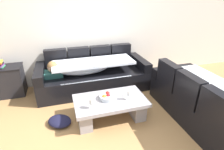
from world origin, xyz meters
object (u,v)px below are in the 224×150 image
crumpled_garment (60,121)px  wine_glass_near_right (129,94)px  couch_along_wall (92,75)px  fruit_bowl (108,97)px  wine_glass_near_left (91,102)px  side_cabinet (6,81)px  open_magazine (131,95)px  couch_near_window (204,103)px  coffee_table (110,106)px

crumpled_garment → wine_glass_near_right: bearing=-8.9°
couch_along_wall → fruit_bowl: 1.13m
wine_glass_near_right → crumpled_garment: wine_glass_near_right is taller
wine_glass_near_left → wine_glass_near_right: size_ratio=1.00×
fruit_bowl → crumpled_garment: 0.89m
wine_glass_near_left → side_cabinet: 2.18m
wine_glass_near_right → open_magazine: 0.18m
wine_glass_near_left → wine_glass_near_right: bearing=5.7°
couch_near_window → wine_glass_near_right: bearing=71.3°
coffee_table → wine_glass_near_right: size_ratio=7.23×
couch_along_wall → crumpled_garment: bearing=-125.3°
wine_glass_near_left → open_magazine: 0.75m
fruit_bowl → wine_glass_near_left: 0.37m
couch_near_window → side_cabinet: 3.84m
open_magazine → crumpled_garment: 1.27m
couch_along_wall → fruit_bowl: size_ratio=8.52×
coffee_table → fruit_bowl: bearing=143.9°
wine_glass_near_left → open_magazine: bearing=13.7°
open_magazine → crumpled_garment: bearing=-172.9°
wine_glass_near_left → wine_glass_near_right: (0.63, 0.06, 0.00)m
couch_along_wall → crumpled_garment: (-0.76, -1.07, -0.27)m
wine_glass_near_right → open_magazine: bearing=51.7°
side_cabinet → couch_along_wall: bearing=-7.2°
couch_along_wall → wine_glass_near_right: bearing=-73.0°
couch_along_wall → crumpled_garment: couch_along_wall is taller
fruit_bowl → side_cabinet: (-1.83, 1.35, -0.10)m
open_magazine → wine_glass_near_left: bearing=-156.1°
coffee_table → open_magazine: (0.37, 0.01, 0.15)m
wine_glass_near_left → side_cabinet: bearing=134.8°
coffee_table → open_magazine: bearing=2.2°
open_magazine → couch_along_wall: bearing=122.7°
crumpled_garment → open_magazine: bearing=-3.1°
couch_near_window → wine_glass_near_left: bearing=79.4°
wine_glass_near_right → side_cabinet: 2.62m
side_cabinet → fruit_bowl: bearing=-36.3°
wine_glass_near_right → side_cabinet: size_ratio=0.23×
fruit_bowl → crumpled_garment: size_ratio=0.70×
coffee_table → wine_glass_near_left: bearing=-155.0°
fruit_bowl → side_cabinet: 2.28m
couch_near_window → coffee_table: couch_near_window is taller
couch_along_wall → open_magazine: 1.23m
couch_along_wall → couch_near_window: bearing=-46.4°
wine_glass_near_left → fruit_bowl: bearing=31.9°
wine_glass_near_left → crumpled_garment: wine_glass_near_left is taller
wine_glass_near_left → crumpled_garment: bearing=154.6°
couch_near_window → wine_glass_near_left: size_ratio=12.14×
open_magazine → crumpled_garment: (-1.23, 0.07, -0.33)m
couch_near_window → side_cabinet: (-3.35, 1.88, -0.02)m
coffee_table → side_cabinet: bearing=143.7°
couch_along_wall → open_magazine: size_ratio=8.52×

